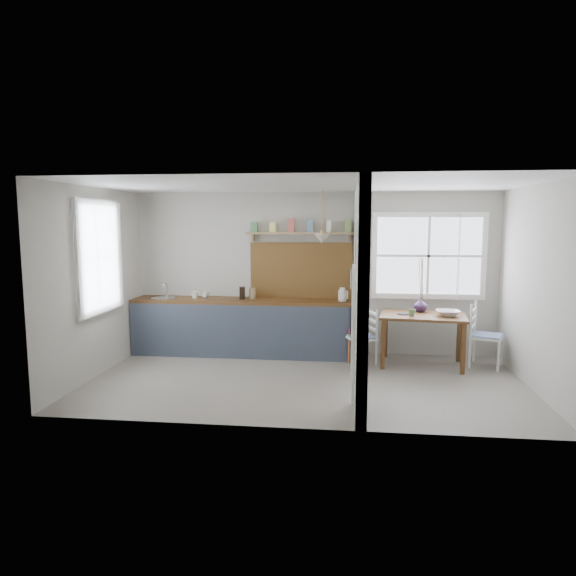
# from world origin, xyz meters

# --- Properties ---
(floor) EXTENTS (5.80, 3.20, 0.01)m
(floor) POSITION_xyz_m (0.00, 0.00, 0.00)
(floor) COLOR slate
(floor) RESTS_ON ground
(ceiling) EXTENTS (5.80, 3.20, 0.01)m
(ceiling) POSITION_xyz_m (0.00, 0.00, 2.60)
(ceiling) COLOR #BBB8A8
(ceiling) RESTS_ON walls
(walls) EXTENTS (5.81, 3.21, 2.60)m
(walls) POSITION_xyz_m (0.00, 0.00, 1.30)
(walls) COLOR #BBB8A8
(walls) RESTS_ON floor
(partition) EXTENTS (0.12, 3.20, 2.60)m
(partition) POSITION_xyz_m (0.70, 0.06, 1.45)
(partition) COLOR #BBB8A8
(partition) RESTS_ON floor
(kitchen_window) EXTENTS (0.10, 1.16, 1.50)m
(kitchen_window) POSITION_xyz_m (-2.87, 0.00, 1.65)
(kitchen_window) COLOR white
(kitchen_window) RESTS_ON walls
(nook_window) EXTENTS (1.76, 0.10, 1.30)m
(nook_window) POSITION_xyz_m (1.80, 1.56, 1.60)
(nook_window) COLOR white
(nook_window) RESTS_ON walls
(counter) EXTENTS (3.50, 0.60, 0.90)m
(counter) POSITION_xyz_m (-1.13, 1.33, 0.46)
(counter) COLOR #4F341D
(counter) RESTS_ON floor
(sink) EXTENTS (0.40, 0.40, 0.02)m
(sink) POSITION_xyz_m (-2.43, 1.30, 0.89)
(sink) COLOR silver
(sink) RESTS_ON counter
(backsplash) EXTENTS (1.65, 0.03, 0.90)m
(backsplash) POSITION_xyz_m (-0.20, 1.58, 1.35)
(backsplash) COLOR brown
(backsplash) RESTS_ON walls
(shelf) EXTENTS (1.75, 0.20, 0.21)m
(shelf) POSITION_xyz_m (-0.20, 1.49, 2.00)
(shelf) COLOR tan
(shelf) RESTS_ON walls
(pendant_lamp) EXTENTS (0.26, 0.26, 0.16)m
(pendant_lamp) POSITION_xyz_m (0.15, 1.15, 1.88)
(pendant_lamp) COLOR #EDE4CD
(pendant_lamp) RESTS_ON ceiling
(utensil_rail) EXTENTS (0.02, 0.50, 0.02)m
(utensil_rail) POSITION_xyz_m (0.61, 0.90, 1.45)
(utensil_rail) COLOR silver
(utensil_rail) RESTS_ON partition
(dining_table) EXTENTS (1.32, 0.96, 0.77)m
(dining_table) POSITION_xyz_m (1.66, 0.99, 0.38)
(dining_table) COLOR #4F341D
(dining_table) RESTS_ON floor
(chair_left) EXTENTS (0.50, 0.50, 0.85)m
(chair_left) POSITION_xyz_m (0.76, 0.94, 0.42)
(chair_left) COLOR white
(chair_left) RESTS_ON floor
(chair_right) EXTENTS (0.56, 0.56, 0.95)m
(chair_right) POSITION_xyz_m (2.59, 1.01, 0.47)
(chair_right) COLOR white
(chair_right) RESTS_ON floor
(kettle) EXTENTS (0.21, 0.20, 0.21)m
(kettle) POSITION_xyz_m (0.47, 1.30, 1.00)
(kettle) COLOR white
(kettle) RESTS_ON counter
(mug_a) EXTENTS (0.13, 0.13, 0.11)m
(mug_a) POSITION_xyz_m (-1.90, 1.30, 0.95)
(mug_a) COLOR white
(mug_a) RESTS_ON counter
(mug_b) EXTENTS (0.16, 0.16, 0.10)m
(mug_b) POSITION_xyz_m (-1.76, 1.39, 0.95)
(mug_b) COLOR white
(mug_b) RESTS_ON counter
(knife_block) EXTENTS (0.11, 0.14, 0.20)m
(knife_block) POSITION_xyz_m (-1.13, 1.33, 1.00)
(knife_block) COLOR black
(knife_block) RESTS_ON counter
(jar) EXTENTS (0.13, 0.13, 0.17)m
(jar) POSITION_xyz_m (-0.97, 1.37, 0.99)
(jar) COLOR #988459
(jar) RESTS_ON counter
(towel_magenta) EXTENTS (0.02, 0.03, 0.50)m
(towel_magenta) POSITION_xyz_m (0.58, 0.98, 0.28)
(towel_magenta) COLOR #D82C7F
(towel_magenta) RESTS_ON counter
(towel_orange) EXTENTS (0.02, 0.03, 0.46)m
(towel_orange) POSITION_xyz_m (0.58, 0.93, 0.25)
(towel_orange) COLOR orange
(towel_orange) RESTS_ON counter
(bowl) EXTENTS (0.35, 0.35, 0.08)m
(bowl) POSITION_xyz_m (2.01, 0.92, 0.81)
(bowl) COLOR white
(bowl) RESTS_ON dining_table
(table_cup) EXTENTS (0.11, 0.11, 0.10)m
(table_cup) POSITION_xyz_m (1.49, 0.87, 0.81)
(table_cup) COLOR #6A9D5F
(table_cup) RESTS_ON dining_table
(plate) EXTENTS (0.19, 0.19, 0.02)m
(plate) POSITION_xyz_m (1.37, 0.98, 0.77)
(plate) COLOR black
(plate) RESTS_ON dining_table
(vase) EXTENTS (0.22, 0.22, 0.22)m
(vase) POSITION_xyz_m (1.66, 1.24, 0.87)
(vase) COLOR #412755
(vase) RESTS_ON dining_table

